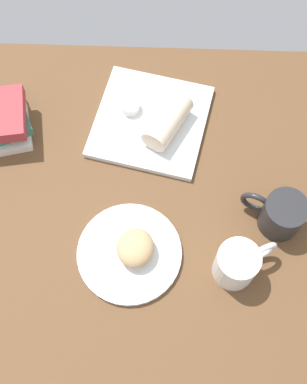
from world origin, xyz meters
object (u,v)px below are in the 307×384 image
square_plate (151,121)px  breakfast_wrap (168,121)px  round_plate (129,253)px  scone_pastry (135,248)px  sauce_cup (130,106)px  coffee_mug (281,214)px  second_mug (238,264)px

square_plate → breakfast_wrap: breakfast_wrap is taller
square_plate → breakfast_wrap: size_ratio=1.90×
round_plate → breakfast_wrap: bearing=76.5°
square_plate → round_plate: bearing=-95.7°
scone_pastry → sauce_cup: 35.87cm
round_plate → sauce_cup: size_ratio=4.67×
square_plate → coffee_mug: bearing=-40.5°
sauce_cup → scone_pastry: bearing=-84.9°
round_plate → square_plate: (3.31, 33.09, 0.10)cm
sauce_cup → second_mug: second_mug is taller
coffee_mug → sauce_cup: bearing=141.1°
round_plate → scone_pastry: scone_pastry is taller
scone_pastry → coffee_mug: bearing=15.2°
breakfast_wrap → square_plate: bearing=179.5°
square_plate → scone_pastry: bearing=-93.4°
square_plate → coffee_mug: coffee_mug is taller
coffee_mug → round_plate: bearing=-165.1°
scone_pastry → second_mug: second_mug is taller
sauce_cup → coffee_mug: (33.88, -27.38, 1.89)cm
scone_pastry → coffee_mug: 31.83cm
round_plate → scone_pastry: 3.62cm
sauce_cup → square_plate: bearing=-29.1°
coffee_mug → second_mug: (-9.57, -11.23, 0.25)cm
scone_pastry → second_mug: (21.14, -2.90, 0.99)cm
round_plate → sauce_cup: (-1.80, 35.94, 2.20)cm
square_plate → sauce_cup: size_ratio=5.39×
square_plate → sauce_cup: (-5.11, 2.84, 2.10)cm
sauce_cup → coffee_mug: coffee_mug is taller
square_plate → second_mug: second_mug is taller
square_plate → sauce_cup: sauce_cup is taller
breakfast_wrap → second_mug: 36.74cm
scone_pastry → breakfast_wrap: 31.19cm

